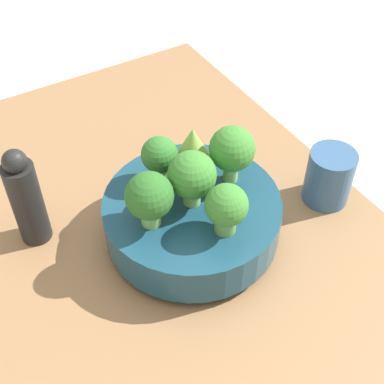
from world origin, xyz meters
name	(u,v)px	position (x,y,z in m)	size (l,w,h in m)	color
ground_plane	(179,276)	(0.00, 0.00, 0.00)	(6.00, 6.00, 0.00)	beige
table	(179,267)	(0.00, 0.00, 0.02)	(1.05, 0.65, 0.04)	olive
bowl	(192,217)	(-0.03, 0.04, 0.08)	(0.26, 0.26, 0.08)	navy
broccoli_floret_center	(192,176)	(-0.03, 0.04, 0.17)	(0.07, 0.07, 0.09)	#7AB256
romanesco_piece_far	(193,146)	(-0.08, 0.07, 0.17)	(0.06, 0.06, 0.08)	#7AB256
broccoli_floret_front	(149,197)	(-0.02, -0.03, 0.17)	(0.07, 0.07, 0.08)	#7AB256
broccoli_floret_left	(160,157)	(-0.09, 0.02, 0.16)	(0.05, 0.05, 0.08)	#7AB256
broccoli_floret_right	(226,207)	(0.04, 0.05, 0.16)	(0.06, 0.06, 0.08)	#609347
broccoli_floret_back	(232,150)	(-0.04, 0.11, 0.17)	(0.07, 0.07, 0.09)	#7AB256
cup	(329,177)	(0.01, 0.27, 0.09)	(0.07, 0.07, 0.09)	#33567F
pepper_mill	(26,199)	(-0.15, -0.16, 0.12)	(0.05, 0.05, 0.17)	black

